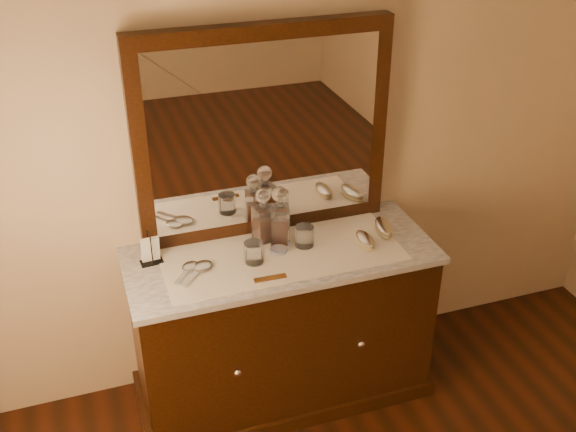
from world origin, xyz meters
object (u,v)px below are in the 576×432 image
object	(u,v)px
pin_dish	(279,250)
decanter_right	(280,221)
dresser_cabinet	(282,327)
comb	(270,278)
hand_mirror_outer	(189,268)
brush_near	(365,240)
mirror_frame	(264,133)
decanter_left	(263,221)
napkin_rack	(150,251)
hand_mirror_inner	(201,268)
brush_far	(384,227)

from	to	relation	value
pin_dish	decanter_right	bearing A→B (deg)	69.08
dresser_cabinet	comb	distance (m)	0.50
pin_dish	hand_mirror_outer	size ratio (longest dim) A/B	0.45
hand_mirror_outer	brush_near	bearing A→B (deg)	-3.95
mirror_frame	pin_dish	xyz separation A→B (m)	(-0.01, -0.24, -0.49)
decanter_left	hand_mirror_outer	distance (m)	0.42
napkin_rack	decanter_right	size ratio (longest dim) A/B	0.52
hand_mirror_inner	dresser_cabinet	bearing A→B (deg)	3.89
mirror_frame	brush_near	distance (m)	0.69
napkin_rack	decanter_left	world-z (taller)	decanter_left
pin_dish	brush_near	xyz separation A→B (m)	(0.40, -0.07, 0.01)
hand_mirror_inner	brush_near	bearing A→B (deg)	-2.76
mirror_frame	comb	world-z (taller)	mirror_frame
brush_near	hand_mirror_inner	distance (m)	0.78
pin_dish	comb	xyz separation A→B (m)	(-0.10, -0.20, -0.00)
brush_far	hand_mirror_inner	xyz separation A→B (m)	(-0.91, -0.04, -0.02)
napkin_rack	pin_dish	bearing A→B (deg)	-10.16
mirror_frame	brush_far	distance (m)	0.75
mirror_frame	comb	xyz separation A→B (m)	(-0.11, -0.43, -0.49)
napkin_rack	decanter_right	bearing A→B (deg)	-2.20
dresser_cabinet	brush_far	distance (m)	0.71
comb	decanter_right	xyz separation A→B (m)	(0.13, 0.28, 0.11)
decanter_right	pin_dish	bearing A→B (deg)	-110.92
hand_mirror_outer	decanter_left	bearing A→B (deg)	18.93
dresser_cabinet	decanter_right	size ratio (longest dim) A/B	4.81
dresser_cabinet	pin_dish	distance (m)	0.45
hand_mirror_outer	comb	bearing A→B (deg)	-29.63
dresser_cabinet	mirror_frame	bearing A→B (deg)	90.00
napkin_rack	brush_far	bearing A→B (deg)	-5.08
mirror_frame	pin_dish	size ratio (longest dim) A/B	15.05
pin_dish	brush_near	distance (m)	0.41
dresser_cabinet	mirror_frame	world-z (taller)	mirror_frame
napkin_rack	hand_mirror_inner	size ratio (longest dim) A/B	0.77
hand_mirror_inner	decanter_right	bearing A→B (deg)	15.73
hand_mirror_outer	dresser_cabinet	bearing A→B (deg)	0.87
mirror_frame	comb	distance (m)	0.67
napkin_rack	decanter_left	bearing A→B (deg)	1.57
hand_mirror_outer	hand_mirror_inner	xyz separation A→B (m)	(0.05, -0.02, 0.00)
comb	brush_far	bearing A→B (deg)	19.16
decanter_left	hand_mirror_inner	world-z (taller)	decanter_left
brush_far	comb	bearing A→B (deg)	-162.45
comb	brush_near	xyz separation A→B (m)	(0.51, 0.13, 0.02)
mirror_frame	decanter_right	distance (m)	0.42
pin_dish	decanter_left	distance (m)	0.16
comb	brush_far	xyz separation A→B (m)	(0.64, 0.20, 0.02)
comb	hand_mirror_inner	distance (m)	0.32
brush_near	decanter_left	bearing A→B (deg)	156.70
brush_near	hand_mirror_outer	bearing A→B (deg)	176.05
dresser_cabinet	brush_far	bearing A→B (deg)	1.43
dresser_cabinet	pin_dish	size ratio (longest dim) A/B	17.56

